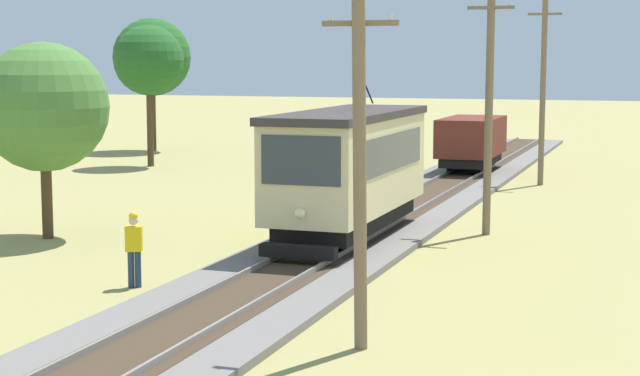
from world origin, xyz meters
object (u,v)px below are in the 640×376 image
track_worker (134,246)px  tree_right_near (44,107)px  tree_right_far (149,61)px  tree_left_far (152,57)px  red_tram (349,168)px  freight_car (471,141)px  utility_pole_far (543,86)px  utility_pole_mid (489,104)px  utility_pole_near_tram (360,162)px

track_worker → tree_right_near: (-5.71, 5.02, 2.90)m
tree_right_far → tree_right_near: bearing=-70.0°
tree_left_far → tree_right_far: (3.99, -7.73, -0.19)m
track_worker → tree_left_far: 36.57m
red_tram → tree_left_far: (-19.74, 25.03, 3.19)m
freight_car → track_worker: bearing=-96.5°
red_tram → utility_pole_far: 16.38m
track_worker → tree_right_near: size_ratio=0.31×
utility_pole_far → tree_left_far: size_ratio=1.06×
red_tram → utility_pole_far: size_ratio=1.05×
red_tram → tree_right_far: 23.58m
freight_car → track_worker: size_ratio=2.91×
utility_pole_far → track_worker: 24.14m
freight_car → tree_left_far: size_ratio=0.68×
tree_right_near → freight_car: bearing=67.4°
freight_car → red_tram: bearing=-90.0°
utility_pole_mid → utility_pole_far: bearing=90.0°
freight_car → utility_pole_far: size_ratio=0.64×
track_worker → tree_left_far: (-16.78, 32.19, 4.40)m
utility_pole_far → tree_right_near: bearing=-124.0°
utility_pole_near_tram → track_worker: utility_pole_near_tram is taller
utility_pole_near_tram → utility_pole_far: bearing=90.0°
utility_pole_far → track_worker: bearing=-105.7°
freight_car → tree_right_far: tree_right_far is taller
red_tram → tree_right_near: (-8.67, -2.14, 1.69)m
red_tram → utility_pole_mid: 4.84m
red_tram → tree_right_near: 9.09m
utility_pole_near_tram → tree_left_far: tree_left_far is taller
utility_pole_near_tram → utility_pole_far: utility_pole_far is taller
utility_pole_mid → tree_left_far: 32.16m
track_worker → tree_left_far: bearing=7.1°
utility_pole_far → tree_right_far: size_ratio=1.17×
utility_pole_near_tram → tree_right_far: 33.82m
utility_pole_far → track_worker: size_ratio=4.55×
utility_pole_mid → utility_pole_far: (-0.00, 13.04, 0.20)m
freight_car → utility_pole_far: (3.50, -2.83, 2.60)m
utility_pole_mid → tree_right_near: utility_pole_mid is taller
red_tram → freight_car: size_ratio=1.64×
red_tram → tree_right_near: tree_right_near is taller
tree_right_far → utility_pole_mid: bearing=-36.9°
freight_car → tree_right_far: bearing=-174.9°
tree_right_near → tree_right_far: tree_right_far is taller
tree_left_far → tree_right_far: tree_left_far is taller
freight_car → tree_left_far: bearing=162.3°
freight_car → tree_left_far: tree_left_far is taller
utility_pole_near_tram → utility_pole_mid: utility_pole_mid is taller
utility_pole_far → tree_left_far: bearing=158.5°
tree_left_far → utility_pole_near_tram: bearing=-56.8°
utility_pole_far → tree_right_far: utility_pole_far is taller
utility_pole_far → utility_pole_mid: bearing=-90.0°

